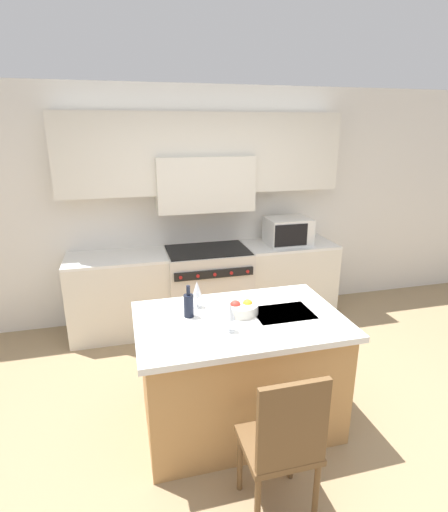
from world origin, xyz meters
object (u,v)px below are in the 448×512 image
island_chair (284,442)px  range_stove (208,287)px  wine_glass_near (230,312)px  wine_glass_far (197,289)px  fruit_bowl (241,308)px  wine_bottle (189,305)px  microwave (288,231)px

island_chair → range_stove: bearing=87.1°
wine_glass_near → wine_glass_far: size_ratio=1.00×
range_stove → wine_glass_near: size_ratio=4.39×
island_chair → fruit_bowl: fruit_bowl is taller
fruit_bowl → wine_glass_near: bearing=-122.4°
range_stove → wine_bottle: wine_bottle is taller
microwave → island_chair: 2.88m
island_chair → wine_glass_near: wine_glass_near is taller
island_chair → fruit_bowl: (0.03, 0.94, 0.39)m
fruit_bowl → wine_bottle: bearing=173.1°
microwave → wine_glass_near: size_ratio=2.36×
wine_bottle → wine_glass_near: wine_bottle is taller
range_stove → wine_bottle: (-0.49, -1.60, 0.54)m
wine_glass_far → wine_bottle: bearing=-122.2°
range_stove → island_chair: size_ratio=0.93×
island_chair → fruit_bowl: 1.02m
microwave → fruit_bowl: size_ratio=2.02×
range_stove → wine_bottle: 1.76m
microwave → wine_glass_far: 2.02m
microwave → island_chair: bearing=-113.2°
microwave → wine_bottle: (-1.48, -1.62, -0.07)m
island_chair → wine_glass_far: 1.27m
wine_glass_near → wine_glass_far: same height
wine_glass_near → wine_glass_far: bearing=107.7°
island_chair → wine_glass_near: (-0.13, 0.69, 0.49)m
microwave → wine_glass_far: microwave is taller
wine_bottle → wine_glass_far: 0.18m
wine_glass_near → wine_glass_far: (-0.14, 0.44, 0.00)m
range_stove → wine_glass_far: size_ratio=4.39×
wine_bottle → island_chair: bearing=-70.1°
wine_glass_near → fruit_bowl: size_ratio=0.85×
microwave → island_chair: size_ratio=0.50×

